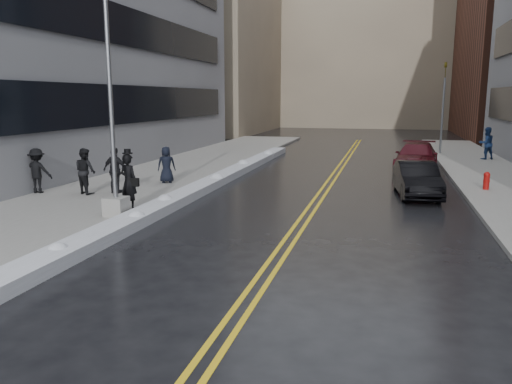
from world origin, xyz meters
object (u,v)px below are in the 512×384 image
Objects in this scene: pedestrian_fedora at (129,182)px; car_black at (417,179)px; pedestrian_east at (486,143)px; traffic_signal at (443,104)px; pedestrian_b at (85,171)px; pedestrian_e at (37,171)px; pedestrian_d at (115,170)px; lamppost at (113,141)px; car_maroon at (416,157)px; pedestrian_c at (166,165)px; fire_hydrant at (487,180)px.

car_black is at bearing -134.45° from pedestrian_fedora.
traffic_signal is at bearing -75.39° from pedestrian_east.
pedestrian_e is at bearing 34.81° from pedestrian_b.
pedestrian_d is at bearing -171.06° from car_black.
pedestrian_fedora is 0.97× the size of pedestrian_east.
pedestrian_fedora is 22.93m from pedestrian_east.
lamppost is 1.27× the size of traffic_signal.
pedestrian_d is at bearing -36.96° from pedestrian_fedora.
pedestrian_b is at bearing -134.89° from car_maroon.
pedestrian_e is 14.99m from car_black.
traffic_signal reaches higher than car_black.
lamppost is 11.67m from car_black.
pedestrian_c is 0.83× the size of pedestrian_east.
traffic_signal is 15.86m from car_black.
lamppost reaches higher than car_black.
fire_hydrant is at bearing -60.86° from car_maroon.
pedestrian_b is at bearing -178.91° from pedestrian_e.
lamppost is 3.92× the size of pedestrian_east.
traffic_signal is at bearing -104.29° from pedestrian_fedora.
pedestrian_c reaches higher than car_maroon.
pedestrian_d is (1.06, 0.43, 0.01)m from pedestrian_b.
pedestrian_fedora is (-11.84, -21.07, -2.31)m from traffic_signal.
traffic_signal reaches higher than car_maroon.
pedestrian_c is (-13.40, -1.80, 0.41)m from fire_hydrant.
pedestrian_c is (-1.06, 5.27, -0.14)m from pedestrian_fedora.
car_black is at bearing 46.58° from pedestrian_east.
pedestrian_east is at bearing -161.98° from pedestrian_c.
fire_hydrant is 0.41× the size of pedestrian_b.
pedestrian_fedora is 1.17× the size of pedestrian_c.
pedestrian_east is at bearing 53.31° from lamppost.
car_maroon is (9.83, 13.66, -1.78)m from lamppost.
traffic_signal reaches higher than fire_hydrant.
pedestrian_e is at bearing -137.95° from car_maroon.
lamppost is 4.25m from pedestrian_d.
pedestrian_fedora is 5.27m from pedestrian_e.
car_maroon is (-1.97, -8.34, -2.65)m from traffic_signal.
pedestrian_d is (-2.00, 3.45, -1.48)m from lamppost.
pedestrian_b is 0.35× the size of car_maroon.
pedestrian_e is (-3.90, -3.50, 0.08)m from pedestrian_c.
pedestrian_e is (-5.00, 2.70, -1.50)m from lamppost.
pedestrian_e is 0.91× the size of pedestrian_east.
pedestrian_east reaches higher than fire_hydrant.
pedestrian_east reaches higher than pedestrian_c.
car_maroon reaches higher than car_black.
car_black is at bearing -87.18° from car_maroon.
pedestrian_d is at bearing -162.36° from fire_hydrant.
traffic_signal is 3.34× the size of pedestrian_b.
pedestrian_c is 0.39× the size of car_black.
lamppost reaches higher than pedestrian_e.
lamppost reaches higher than pedestrian_d.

